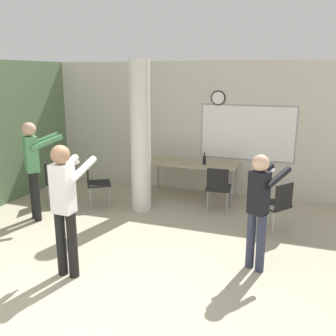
{
  "coord_description": "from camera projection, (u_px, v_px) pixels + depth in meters",
  "views": [
    {
      "loc": [
        2.02,
        -2.78,
        2.57
      ],
      "look_at": [
        0.14,
        2.48,
        1.14
      ],
      "focal_mm": 40.0,
      "sensor_mm": 36.0,
      "label": 1
    }
  ],
  "objects": [
    {
      "name": "chair_near_pillar",
      "position": [
        95.0,
        181.0,
        7.3
      ],
      "size": [
        0.61,
        0.61,
        0.87
      ],
      "color": "black",
      "rests_on": "ground_plane"
    },
    {
      "name": "chair_table_right",
      "position": [
        218.0,
        186.0,
        6.98
      ],
      "size": [
        0.48,
        0.48,
        0.87
      ],
      "color": "black",
      "rests_on": "ground_plane"
    },
    {
      "name": "person_playing_front",
      "position": [
        65.0,
        201.0,
        4.66
      ],
      "size": [
        0.39,
        0.68,
        1.73
      ],
      "color": "black",
      "rests_on": "ground_plane"
    },
    {
      "name": "bottle_on_table",
      "position": [
        204.0,
        160.0,
        7.57
      ],
      "size": [
        0.07,
        0.07,
        0.24
      ],
      "color": "black",
      "rests_on": "folding_table"
    },
    {
      "name": "support_pillar",
      "position": [
        140.0,
        138.0,
        6.89
      ],
      "size": [
        0.37,
        0.37,
        2.8
      ],
      "color": "silver",
      "rests_on": "ground_plane"
    },
    {
      "name": "folding_table",
      "position": [
        192.0,
        165.0,
        7.74
      ],
      "size": [
        1.87,
        0.76,
        0.76
      ],
      "color": "tan",
      "rests_on": "ground_plane"
    },
    {
      "name": "chair_mid_room",
      "position": [
        277.0,
        203.0,
        6.06
      ],
      "size": [
        0.61,
        0.61,
        0.87
      ],
      "color": "black",
      "rests_on": "ground_plane"
    },
    {
      "name": "chair_by_left_wall",
      "position": [
        54.0,
        179.0,
        7.46
      ],
      "size": [
        0.61,
        0.61,
        0.87
      ],
      "color": "black",
      "rests_on": "ground_plane"
    },
    {
      "name": "person_watching_back",
      "position": [
        34.0,
        163.0,
        6.51
      ],
      "size": [
        0.64,
        0.69,
        1.75
      ],
      "color": "black",
      "rests_on": "ground_plane"
    },
    {
      "name": "wall_back",
      "position": [
        203.0,
        128.0,
        8.09
      ],
      "size": [
        8.0,
        0.15,
        2.8
      ],
      "color": "beige",
      "rests_on": "ground_plane"
    },
    {
      "name": "person_playing_side",
      "position": [
        259.0,
        203.0,
        4.83
      ],
      "size": [
        0.53,
        0.66,
        1.58
      ],
      "color": "#2D3347",
      "rests_on": "ground_plane"
    },
    {
      "name": "ground_plane",
      "position": [
        74.0,
        331.0,
        3.83
      ],
      "size": [
        24.0,
        24.0,
        0.0
      ],
      "primitive_type": "plane",
      "color": "#ADA389"
    }
  ]
}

